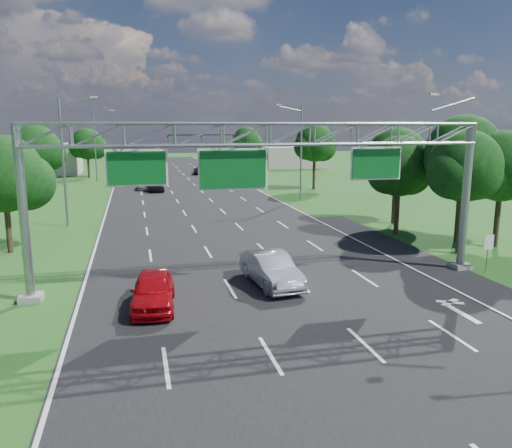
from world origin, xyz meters
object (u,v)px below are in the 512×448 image
object	(u,v)px
sign_gantry	(270,147)
traffic_signal	(224,144)
red_coupe	(153,291)
box_truck	(213,164)
regulatory_sign	(488,246)
silver_sedan	(271,269)

from	to	relation	value
sign_gantry	traffic_signal	distance (m)	53.51
traffic_signal	red_coupe	distance (m)	56.90
red_coupe	box_truck	size ratio (longest dim) A/B	0.57
regulatory_sign	silver_sedan	world-z (taller)	regulatory_sign
red_coupe	box_truck	bearing A→B (deg)	83.80
red_coupe	silver_sedan	world-z (taller)	silver_sedan
traffic_signal	red_coupe	xyz separation A→B (m)	(-13.04, -55.21, -4.39)
sign_gantry	regulatory_sign	size ratio (longest dim) A/B	11.19
regulatory_sign	silver_sedan	bearing A→B (deg)	176.91
silver_sedan	red_coupe	bearing A→B (deg)	-168.86
sign_gantry	silver_sedan	xyz separation A→B (m)	(-0.01, -0.37, -6.06)
red_coupe	sign_gantry	bearing A→B (deg)	25.44
regulatory_sign	traffic_signal	world-z (taller)	traffic_signal
sign_gantry	regulatory_sign	bearing A→B (deg)	-4.83
sign_gantry	red_coupe	bearing A→B (deg)	-159.46
silver_sedan	sign_gantry	bearing A→B (deg)	83.00
traffic_signal	silver_sedan	size ratio (longest dim) A/B	2.43
traffic_signal	red_coupe	bearing A→B (deg)	-103.29
traffic_signal	box_truck	world-z (taller)	traffic_signal
sign_gantry	traffic_signal	xyz separation A→B (m)	(7.15, 53.00, -1.72)
sign_gantry	box_truck	distance (m)	63.78
regulatory_sign	silver_sedan	xyz separation A→B (m)	(-12.07, 0.65, -0.68)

